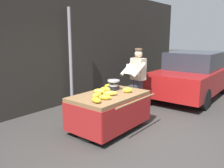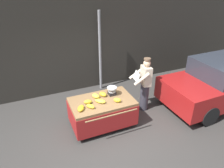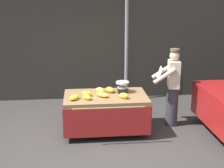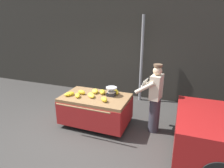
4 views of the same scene
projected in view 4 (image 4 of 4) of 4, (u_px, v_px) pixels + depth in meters
The scene contains 14 objects.
ground_plane at pixel (77, 136), 4.61m from camera, with size 60.00×60.00×0.00m, color #383533.
back_wall at pixel (119, 46), 6.78m from camera, with size 16.00×0.24×3.56m, color #2D2B26.
street_pole at pixel (142, 60), 6.26m from camera, with size 0.09×0.09×2.82m, color gray.
banana_cart at pixel (96, 104), 4.96m from camera, with size 1.73×1.26×0.81m.
weighing_scale at pixel (111, 91), 4.89m from camera, with size 0.28×0.28×0.24m.
banana_bunch_0 at pixel (91, 95), 4.83m from camera, with size 0.15×0.30×0.10m, color yellow.
banana_bunch_1 at pixel (95, 91), 5.09m from camera, with size 0.15×0.24×0.11m, color yellow.
banana_bunch_2 at pixel (104, 99), 4.55m from camera, with size 0.12×0.20×0.12m, color yellow.
banana_bunch_3 at pixel (78, 95), 4.82m from camera, with size 0.12×0.24×0.10m, color yellow.
banana_bunch_4 at pixel (116, 92), 5.03m from camera, with size 0.12×0.25×0.11m, color gold.
banana_bunch_5 at pixel (102, 92), 5.02m from camera, with size 0.15×0.24×0.11m, color gold.
banana_bunch_6 at pixel (69, 94), 4.91m from camera, with size 0.15×0.28×0.10m, color gold.
banana_bunch_7 at pixel (82, 92), 5.00m from camera, with size 0.13×0.21×0.11m, color gold.
vendor_person at pixel (155, 99), 4.57m from camera, with size 0.62×0.57×1.71m.
Camera 4 is at (2.19, -3.41, 2.67)m, focal length 30.72 mm.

